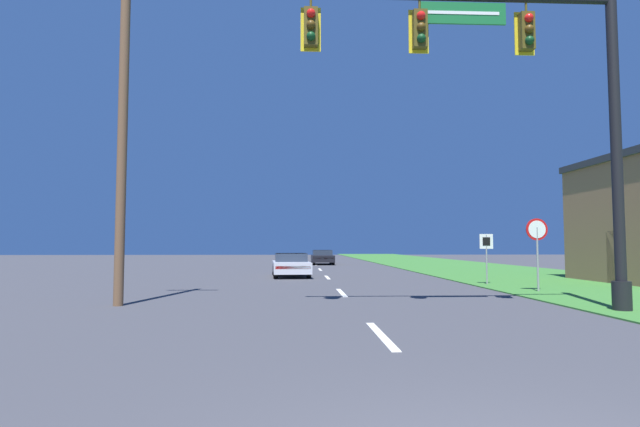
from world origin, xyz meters
name	(u,v)px	position (x,y,z in m)	size (l,w,h in m)	color
grass_verge_right	(477,269)	(10.50, 30.00, 0.02)	(10.00, 110.00, 0.04)	#38752D
road_center_line	(327,277)	(0.00, 22.00, 0.01)	(0.16, 34.80, 0.01)	silver
signal_mast	(527,93)	(4.16, 8.89, 5.39)	(8.76, 0.47, 8.62)	black
car_ahead	(291,265)	(-1.83, 22.78, 0.60)	(2.10, 4.36, 1.19)	black
far_car	(322,257)	(0.61, 38.96, 0.60)	(1.82, 4.43, 1.19)	black
stop_sign	(537,238)	(6.78, 13.89, 1.86)	(0.76, 0.07, 2.50)	gray
route_sign_post	(486,247)	(6.19, 17.00, 1.53)	(0.55, 0.06, 2.03)	gray
utility_pole_near	(123,117)	(-6.29, 10.68, 5.11)	(1.80, 0.26, 9.91)	brown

